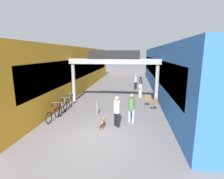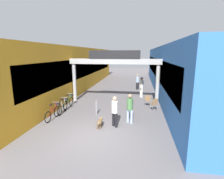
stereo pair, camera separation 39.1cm
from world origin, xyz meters
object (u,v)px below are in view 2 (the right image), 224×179
(pedestrian_carrying_crate, at_px, (142,86))
(bicycle_red_nearest, at_px, (53,112))
(dog_on_leash, at_px, (100,122))
(pedestrian_companion, at_px, (130,106))
(bollard_post_metal, at_px, (96,107))
(pedestrian_with_dog, at_px, (115,110))
(bicycle_green_third, at_px, (69,101))
(cafe_chair_wood_farther, at_px, (148,100))
(cafe_chair_wood_nearer, at_px, (154,103))
(pedestrian_elderly_walking, at_px, (138,81))
(bicycle_silver_second, at_px, (63,106))

(pedestrian_carrying_crate, xyz_separation_m, bicycle_red_nearest, (-5.27, -6.19, -0.63))
(dog_on_leash, bearing_deg, pedestrian_carrying_crate, 72.38)
(pedestrian_companion, bearing_deg, bicycle_red_nearest, -178.64)
(bicycle_red_nearest, relative_size, bollard_post_metal, 1.80)
(pedestrian_with_dog, height_order, bicycle_red_nearest, pedestrian_with_dog)
(bicycle_green_third, bearing_deg, pedestrian_with_dog, -37.51)
(pedestrian_with_dog, relative_size, bollard_post_metal, 1.80)
(pedestrian_with_dog, height_order, cafe_chair_wood_farther, pedestrian_with_dog)
(dog_on_leash, height_order, cafe_chair_wood_farther, cafe_chair_wood_farther)
(dog_on_leash, bearing_deg, cafe_chair_wood_nearer, 46.65)
(bicycle_red_nearest, bearing_deg, dog_on_leash, -14.41)
(dog_on_leash, height_order, bollard_post_metal, bollard_post_metal)
(pedestrian_elderly_walking, xyz_separation_m, cafe_chair_wood_farther, (0.86, -6.24, -0.43))
(pedestrian_elderly_walking, distance_m, cafe_chair_wood_nearer, 7.31)
(pedestrian_companion, bearing_deg, dog_on_leash, -149.74)
(pedestrian_carrying_crate, height_order, bicycle_green_third, pedestrian_carrying_crate)
(bicycle_red_nearest, distance_m, bicycle_green_third, 2.40)
(bicycle_red_nearest, xyz_separation_m, bollard_post_metal, (2.37, 1.18, 0.04))
(pedestrian_elderly_walking, bearing_deg, pedestrian_carrying_crate, -83.40)
(bicycle_red_nearest, distance_m, cafe_chair_wood_nearer, 6.62)
(bicycle_silver_second, bearing_deg, bollard_post_metal, 0.30)
(pedestrian_with_dog, distance_m, pedestrian_carrying_crate, 6.90)
(pedestrian_companion, xyz_separation_m, bicycle_red_nearest, (-4.59, -0.11, -0.53))
(pedestrian_carrying_crate, distance_m, cafe_chair_wood_farther, 2.85)
(cafe_chair_wood_nearer, bearing_deg, bicycle_green_third, -179.28)
(pedestrian_with_dog, distance_m, cafe_chair_wood_farther, 4.44)
(pedestrian_elderly_walking, distance_m, bicycle_red_nearest, 10.84)
(pedestrian_elderly_walking, bearing_deg, dog_on_leash, -99.84)
(pedestrian_with_dog, distance_m, cafe_chair_wood_nearer, 3.84)
(bicycle_red_nearest, relative_size, cafe_chair_wood_farther, 1.90)
(pedestrian_with_dog, height_order, pedestrian_companion, pedestrian_companion)
(bicycle_red_nearest, bearing_deg, cafe_chair_wood_farther, 30.89)
(bicycle_red_nearest, xyz_separation_m, cafe_chair_wood_nearer, (6.14, 2.48, 0.10))
(bicycle_green_third, bearing_deg, cafe_chair_wood_farther, 10.13)
(bicycle_silver_second, xyz_separation_m, bollard_post_metal, (2.29, 0.01, 0.04))
(pedestrian_elderly_walking, height_order, bicycle_red_nearest, pedestrian_elderly_walking)
(bollard_post_metal, distance_m, cafe_chair_wood_nearer, 3.99)
(bicycle_silver_second, xyz_separation_m, bicycle_green_third, (-0.11, 1.23, 0.00))
(bollard_post_metal, xyz_separation_m, cafe_chair_wood_farther, (3.36, 2.25, 0.06))
(bicycle_green_third, bearing_deg, pedestrian_carrying_crate, 35.57)
(cafe_chair_wood_farther, bearing_deg, bollard_post_metal, -146.26)
(pedestrian_companion, distance_m, bollard_post_metal, 2.52)
(bicycle_silver_second, height_order, bollard_post_metal, bicycle_silver_second)
(cafe_chair_wood_nearer, bearing_deg, dog_on_leash, -133.35)
(dog_on_leash, xyz_separation_m, cafe_chair_wood_nearer, (3.08, 3.26, 0.23))
(bollard_post_metal, bearing_deg, pedestrian_companion, -25.77)
(bicycle_green_third, bearing_deg, bollard_post_metal, -26.95)
(bicycle_silver_second, bearing_deg, cafe_chair_wood_farther, 21.79)
(pedestrian_carrying_crate, bearing_deg, pedestrian_companion, -96.39)
(pedestrian_companion, distance_m, bicycle_silver_second, 4.66)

